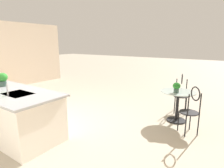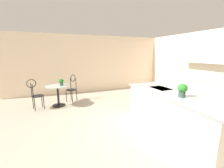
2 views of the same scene
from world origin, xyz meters
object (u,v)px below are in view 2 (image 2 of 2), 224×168
(chair_by_island, at_px, (72,87))
(potted_plant_on_table, at_px, (61,82))
(chair_near_window, at_px, (35,93))
(bistro_table, at_px, (58,94))
(potted_plant_counter_near, at_px, (182,89))

(chair_by_island, xyz_separation_m, potted_plant_on_table, (0.42, -0.41, 0.30))
(chair_by_island, bearing_deg, chair_near_window, -67.49)
(bistro_table, xyz_separation_m, potted_plant_counter_near, (3.14, 2.43, 0.64))
(potted_plant_counter_near, bearing_deg, bistro_table, -142.29)
(chair_near_window, bearing_deg, bistro_table, 98.43)
(potted_plant_on_table, height_order, potted_plant_counter_near, potted_plant_counter_near)
(chair_near_window, relative_size, potted_plant_on_table, 4.39)
(bistro_table, xyz_separation_m, chair_near_window, (0.10, -0.70, 0.13))
(chair_near_window, relative_size, chair_by_island, 1.00)
(chair_near_window, xyz_separation_m, potted_plant_counter_near, (3.04, 3.12, 0.52))
(chair_near_window, height_order, potted_plant_counter_near, potted_plant_counter_near)
(chair_by_island, relative_size, potted_plant_on_table, 4.39)
(potted_plant_counter_near, bearing_deg, potted_plant_on_table, -143.80)
(potted_plant_on_table, bearing_deg, potted_plant_counter_near, 36.20)
(bistro_table, height_order, chair_near_window, chair_near_window)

